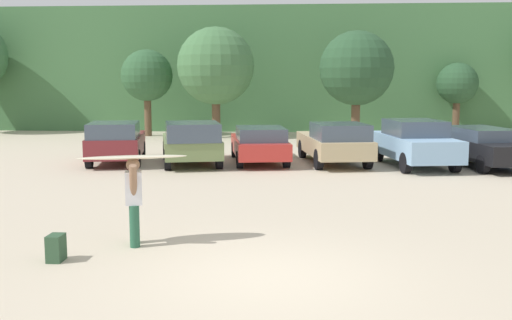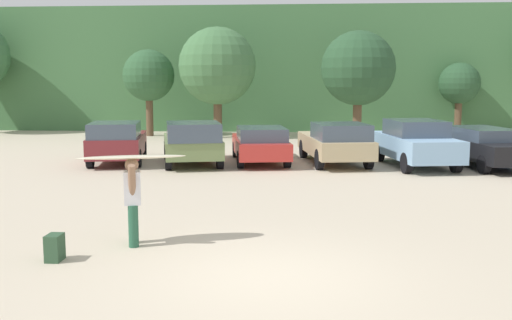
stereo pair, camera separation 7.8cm
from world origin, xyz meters
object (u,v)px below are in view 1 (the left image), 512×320
Objects in this scene: parked_car_red at (259,144)px; backpack_dropped at (56,248)px; parked_car_sky_blue at (415,142)px; surfboard_cream at (132,157)px; parked_car_olive_green at (191,142)px; person_adult at (134,196)px; parked_car_tan at (335,142)px; parked_car_black at (483,146)px; parked_car_maroon at (116,141)px.

backpack_dropped is (-2.64, -12.09, -0.48)m from parked_car_red.
backpack_dropped is at bearing 135.36° from parked_car_sky_blue.
parked_car_red is 2.29× the size of surfboard_cream.
parked_car_olive_green is at bearing -101.97° from surfboard_cream.
backpack_dropped is at bearing 29.77° from person_adult.
parked_car_red is at bearing 77.53° from parked_car_tan.
backpack_dropped is at bearing 165.05° from parked_car_olive_green.
parked_car_olive_green is 0.94× the size of parked_car_black.
parked_car_maroon is at bearing 79.51° from parked_car_black.
person_adult is at bearing -172.20° from parked_car_maroon.
parked_car_olive_green is 5.11m from parked_car_tan.
parked_car_black is at bearing -146.80° from person_adult.
parked_car_tan is (2.71, -0.13, 0.09)m from parked_car_red.
parked_car_tan is 5.11m from parked_car_black.
parked_car_black reaches higher than parked_car_red.
parked_car_sky_blue reaches higher than parked_car_tan.
parked_car_tan reaches higher than backpack_dropped.
parked_car_olive_green is 0.96× the size of parked_car_sky_blue.
person_adult is (-4.30, -10.91, 0.12)m from parked_car_tan.
parked_car_tan is 3.08× the size of person_adult.
parked_car_red is 10.46× the size of backpack_dropped.
surfboard_cream reaches higher than parked_car_black.
parked_car_olive_green is at bearing 98.75° from parked_car_red.
parked_car_red is 0.99× the size of parked_car_black.
parked_car_olive_green is 9.92× the size of backpack_dropped.
parked_car_red is at bearing 75.94° from parked_car_black.
parked_car_maroon is 12.94m from parked_car_black.
backpack_dropped is (-10.45, -11.69, -0.51)m from parked_car_black.
parked_car_sky_blue reaches higher than parked_car_red.
parked_car_black is 10.60× the size of backpack_dropped.
backpack_dropped is (-5.35, -11.96, -0.57)m from parked_car_tan.
parked_car_maroon is 0.90× the size of parked_car_black.
parked_car_sky_blue reaches higher than parked_car_olive_green.
parked_car_black is 14.20m from surfboard_cream.
parked_car_olive_green is 11.34m from backpack_dropped.
parked_car_maroon is 0.91× the size of parked_car_red.
surfboard_cream is (-7.06, -10.43, 0.77)m from parked_car_sky_blue.
person_adult is (-7.04, -10.49, 0.06)m from parked_car_sky_blue.
parked_car_red reaches higher than backpack_dropped.
parked_car_olive_green is 7.80m from parked_car_sky_blue.
parked_car_sky_blue is (7.80, 0.22, 0.02)m from parked_car_olive_green.
surfboard_cream is at bearing 162.22° from parked_car_red.
parked_car_black is 14.20m from person_adult.
parked_car_olive_green reaches higher than parked_car_tan.
parked_car_olive_green reaches higher than backpack_dropped.
backpack_dropped is (2.49, -11.55, -0.58)m from parked_car_maroon.
parked_car_tan is at bearing -127.84° from surfboard_cream.
surfboard_cream reaches higher than parked_car_olive_green.
parked_car_sky_blue reaches higher than person_adult.
parked_car_sky_blue is at bearing -105.22° from parked_car_red.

